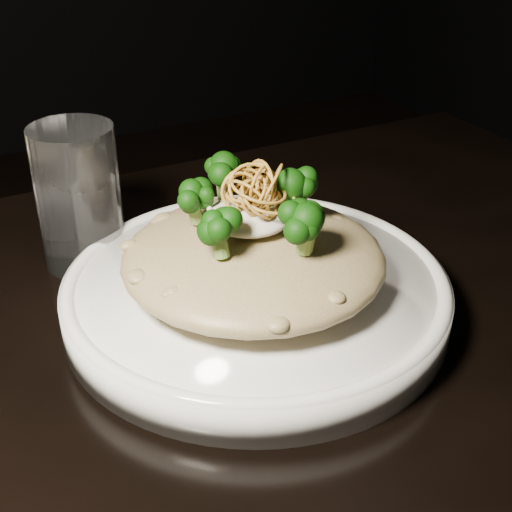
{
  "coord_description": "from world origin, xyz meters",
  "views": [
    {
      "loc": [
        -0.18,
        -0.38,
        1.1
      ],
      "look_at": [
        0.06,
        0.07,
        0.81
      ],
      "focal_mm": 50.0,
      "sensor_mm": 36.0,
      "label": 1
    }
  ],
  "objects": [
    {
      "name": "cheese",
      "position": [
        0.05,
        0.07,
        0.84
      ],
      "size": [
        0.07,
        0.07,
        0.02
      ],
      "primitive_type": "ellipsoid",
      "color": "silver",
      "rests_on": "risotto"
    },
    {
      "name": "shallots",
      "position": [
        0.06,
        0.07,
        0.87
      ],
      "size": [
        0.06,
        0.06,
        0.04
      ],
      "primitive_type": null,
      "color": "brown",
      "rests_on": "cheese"
    },
    {
      "name": "broccoli",
      "position": [
        0.05,
        0.07,
        0.86
      ],
      "size": [
        0.14,
        0.14,
        0.05
      ],
      "primitive_type": null,
      "color": "black",
      "rests_on": "risotto"
    },
    {
      "name": "table",
      "position": [
        0.0,
        0.0,
        0.67
      ],
      "size": [
        1.1,
        0.8,
        0.75
      ],
      "color": "black",
      "rests_on": "ground"
    },
    {
      "name": "drinking_glass",
      "position": [
        -0.05,
        0.22,
        0.82
      ],
      "size": [
        0.1,
        0.1,
        0.13
      ],
      "primitive_type": "cylinder",
      "rotation": [
        0.0,
        0.0,
        -0.36
      ],
      "color": "silver",
      "rests_on": "table"
    },
    {
      "name": "plate",
      "position": [
        0.06,
        0.07,
        0.77
      ],
      "size": [
        0.32,
        0.32,
        0.03
      ],
      "primitive_type": "cylinder",
      "color": "white",
      "rests_on": "table"
    },
    {
      "name": "risotto",
      "position": [
        0.05,
        0.06,
        0.81
      ],
      "size": [
        0.21,
        0.21,
        0.05
      ],
      "primitive_type": "ellipsoid",
      "color": "brown",
      "rests_on": "plate"
    }
  ]
}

